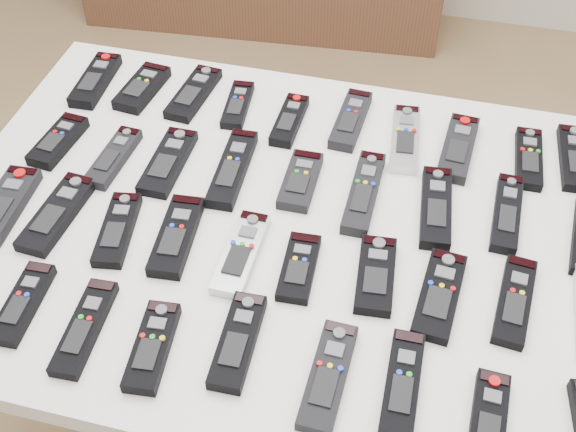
% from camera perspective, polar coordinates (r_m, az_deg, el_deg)
% --- Properties ---
extents(ground, '(4.00, 4.00, 0.00)m').
position_cam_1_polar(ground, '(1.98, 0.79, -13.98)').
color(ground, '#8D6948').
rests_on(ground, ground).
extents(table, '(1.25, 0.88, 0.78)m').
position_cam_1_polar(table, '(1.33, -0.00, -2.31)').
color(table, white).
rests_on(table, ground).
extents(remote_0, '(0.06, 0.18, 0.02)m').
position_cam_1_polar(remote_0, '(1.64, -14.97, 10.32)').
color(remote_0, black).
rests_on(remote_0, table).
extents(remote_1, '(0.08, 0.16, 0.02)m').
position_cam_1_polar(remote_1, '(1.59, -11.45, 9.89)').
color(remote_1, black).
rests_on(remote_1, table).
extents(remote_2, '(0.07, 0.18, 0.02)m').
position_cam_1_polar(remote_2, '(1.56, -7.47, 9.59)').
color(remote_2, black).
rests_on(remote_2, table).
extents(remote_3, '(0.06, 0.15, 0.02)m').
position_cam_1_polar(remote_3, '(1.52, -4.00, 8.75)').
color(remote_3, black).
rests_on(remote_3, table).
extents(remote_4, '(0.05, 0.15, 0.02)m').
position_cam_1_polar(remote_4, '(1.48, 0.11, 7.57)').
color(remote_4, black).
rests_on(remote_4, table).
extents(remote_5, '(0.06, 0.18, 0.02)m').
position_cam_1_polar(remote_5, '(1.48, 4.98, 7.58)').
color(remote_5, black).
rests_on(remote_5, table).
extents(remote_6, '(0.07, 0.19, 0.02)m').
position_cam_1_polar(remote_6, '(1.45, 9.23, 6.04)').
color(remote_6, '#B7B7BC').
rests_on(remote_6, table).
extents(remote_7, '(0.07, 0.19, 0.02)m').
position_cam_1_polar(remote_7, '(1.45, 13.29, 5.24)').
color(remote_7, black).
rests_on(remote_7, table).
extents(remote_8, '(0.05, 0.17, 0.02)m').
position_cam_1_polar(remote_8, '(1.47, 18.48, 4.33)').
color(remote_8, black).
rests_on(remote_8, table).
extents(remote_9, '(0.07, 0.18, 0.02)m').
position_cam_1_polar(remote_9, '(1.50, 21.82, 4.25)').
color(remote_9, black).
rests_on(remote_9, table).
extents(remote_10, '(0.07, 0.15, 0.02)m').
position_cam_1_polar(remote_10, '(1.50, -17.70, 5.68)').
color(remote_10, black).
rests_on(remote_10, table).
extents(remote_11, '(0.05, 0.17, 0.02)m').
position_cam_1_polar(remote_11, '(1.43, -13.61, 4.52)').
color(remote_11, black).
rests_on(remote_11, table).
extents(remote_12, '(0.06, 0.18, 0.02)m').
position_cam_1_polar(remote_12, '(1.40, -9.46, 4.24)').
color(remote_12, black).
rests_on(remote_12, table).
extents(remote_13, '(0.06, 0.21, 0.02)m').
position_cam_1_polar(remote_13, '(1.37, -4.40, 3.77)').
color(remote_13, black).
rests_on(remote_13, table).
extents(remote_14, '(0.06, 0.15, 0.02)m').
position_cam_1_polar(remote_14, '(1.35, 0.99, 2.82)').
color(remote_14, black).
rests_on(remote_14, table).
extents(remote_15, '(0.05, 0.20, 0.02)m').
position_cam_1_polar(remote_15, '(1.33, 6.00, 1.85)').
color(remote_15, black).
rests_on(remote_15, table).
extents(remote_16, '(0.07, 0.19, 0.02)m').
position_cam_1_polar(remote_16, '(1.32, 11.61, 0.67)').
color(remote_16, black).
rests_on(remote_16, table).
extents(remote_17, '(0.05, 0.19, 0.02)m').
position_cam_1_polar(remote_17, '(1.34, 16.91, 0.22)').
color(remote_17, black).
rests_on(remote_17, table).
extents(remote_19, '(0.07, 0.18, 0.02)m').
position_cam_1_polar(remote_19, '(1.40, -21.44, 0.83)').
color(remote_19, black).
rests_on(remote_19, table).
extents(remote_20, '(0.07, 0.19, 0.02)m').
position_cam_1_polar(remote_20, '(1.35, -17.78, 0.19)').
color(remote_20, black).
rests_on(remote_20, table).
extents(remote_21, '(0.08, 0.17, 0.02)m').
position_cam_1_polar(remote_21, '(1.30, -13.33, -1.03)').
color(remote_21, black).
rests_on(remote_21, table).
extents(remote_22, '(0.07, 0.18, 0.02)m').
position_cam_1_polar(remote_22, '(1.26, -8.80, -1.56)').
color(remote_22, black).
rests_on(remote_22, table).
extents(remote_23, '(0.06, 0.18, 0.02)m').
position_cam_1_polar(remote_23, '(1.23, -3.72, -2.96)').
color(remote_23, '#B7B7BC').
rests_on(remote_23, table).
extents(remote_24, '(0.06, 0.14, 0.02)m').
position_cam_1_polar(remote_24, '(1.20, 0.87, -4.09)').
color(remote_24, black).
rests_on(remote_24, table).
extents(remote_25, '(0.07, 0.16, 0.02)m').
position_cam_1_polar(remote_25, '(1.20, 6.94, -4.65)').
color(remote_25, black).
rests_on(remote_25, table).
extents(remote_26, '(0.08, 0.18, 0.02)m').
position_cam_1_polar(remote_26, '(1.19, 11.87, -6.13)').
color(remote_26, black).
rests_on(remote_26, table).
extents(remote_27, '(0.07, 0.18, 0.02)m').
position_cam_1_polar(remote_27, '(1.22, 17.48, -6.41)').
color(remote_27, black).
rests_on(remote_27, table).
extents(remote_30, '(0.05, 0.16, 0.02)m').
position_cam_1_polar(remote_30, '(1.23, -20.20, -6.49)').
color(remote_30, black).
rests_on(remote_30, table).
extents(remote_31, '(0.06, 0.18, 0.02)m').
position_cam_1_polar(remote_31, '(1.17, -15.77, -8.47)').
color(remote_31, black).
rests_on(remote_31, table).
extents(remote_32, '(0.07, 0.16, 0.02)m').
position_cam_1_polar(remote_32, '(1.13, -10.67, -10.10)').
color(remote_32, black).
rests_on(remote_32, table).
extents(remote_33, '(0.06, 0.17, 0.02)m').
position_cam_1_polar(remote_33, '(1.12, -3.98, -9.83)').
color(remote_33, black).
rests_on(remote_33, table).
extents(remote_34, '(0.06, 0.18, 0.02)m').
position_cam_1_polar(remote_34, '(1.09, 3.19, -12.51)').
color(remote_34, black).
rests_on(remote_34, table).
extents(remote_35, '(0.05, 0.17, 0.02)m').
position_cam_1_polar(remote_35, '(1.09, 9.02, -12.96)').
color(remote_35, black).
rests_on(remote_35, table).
extents(remote_36, '(0.05, 0.16, 0.02)m').
position_cam_1_polar(remote_36, '(1.09, 15.55, -15.36)').
color(remote_36, black).
rests_on(remote_36, table).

